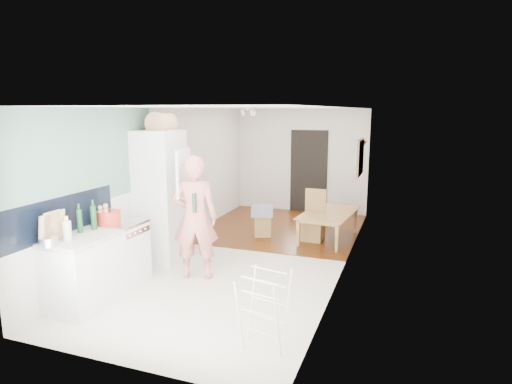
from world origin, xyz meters
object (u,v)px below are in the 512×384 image
Objects in this scene: stool at (263,226)px; drying_rack at (264,311)px; dining_chair at (313,216)px; dining_table at (330,228)px; person at (195,207)px.

stool is 4.08m from drying_rack.
drying_rack reaches higher than stool.
dining_chair is 1.03m from stool.
dining_table is at bearing 8.23° from stool.
drying_rack is at bearing -173.54° from dining_table.
dining_chair is 2.31× the size of stool.
dining_chair is (1.24, 2.40, -0.60)m from person.
stool is (0.24, 2.34, -0.87)m from person.
drying_rack is (0.34, -3.91, -0.07)m from dining_chair.
dining_chair reaches higher than stool.
dining_chair reaches higher than dining_table.
dining_chair is 3.92m from drying_rack.
dining_table is at bearing 24.29° from dining_chair.
stool is 0.51× the size of drying_rack.
person is 5.15× the size of stool.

